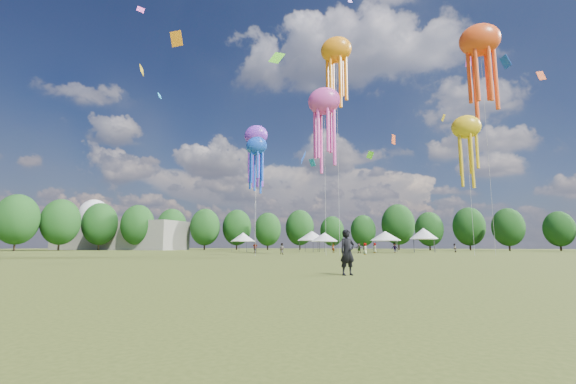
% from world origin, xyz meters
% --- Properties ---
extents(ground, '(300.00, 300.00, 0.00)m').
position_xyz_m(ground, '(0.00, 0.00, 0.00)').
color(ground, '#384416').
rests_on(ground, ground).
extents(observer_main, '(0.80, 0.80, 1.87)m').
position_xyz_m(observer_main, '(7.86, -1.30, 0.93)').
color(observer_main, black).
rests_on(observer_main, ground).
extents(spectator_near, '(0.89, 0.78, 1.55)m').
position_xyz_m(spectator_near, '(-7.32, 32.68, 0.77)').
color(spectator_near, gray).
rests_on(spectator_near, ground).
extents(spectators_far, '(32.93, 23.64, 1.81)m').
position_xyz_m(spectators_far, '(2.08, 46.89, 0.83)').
color(spectators_far, gray).
rests_on(spectators_far, ground).
extents(festival_tents, '(38.59, 11.11, 4.38)m').
position_xyz_m(festival_tents, '(-3.34, 55.34, 3.07)').
color(festival_tents, '#47474C').
rests_on(festival_tents, ground).
extents(show_kites, '(42.71, 25.80, 32.31)m').
position_xyz_m(show_kites, '(4.53, 36.79, 22.23)').
color(show_kites, '#E543AA').
rests_on(show_kites, ground).
extents(small_kites, '(77.22, 57.99, 43.90)m').
position_xyz_m(small_kites, '(-0.06, 42.99, 29.43)').
color(small_kites, '#E543AA').
rests_on(small_kites, ground).
extents(treeline, '(201.57, 95.24, 13.43)m').
position_xyz_m(treeline, '(-3.87, 62.51, 6.54)').
color(treeline, '#38281C').
rests_on(treeline, ground).
extents(hangar, '(40.00, 12.00, 8.00)m').
position_xyz_m(hangar, '(-72.00, 72.00, 4.00)').
color(hangar, gray).
rests_on(hangar, ground).
extents(radome, '(9.00, 9.00, 16.00)m').
position_xyz_m(radome, '(-88.00, 78.00, 9.99)').
color(radome, white).
rests_on(radome, ground).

